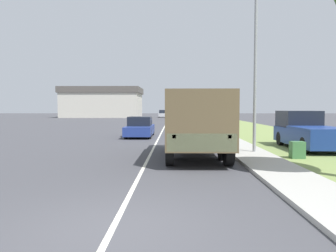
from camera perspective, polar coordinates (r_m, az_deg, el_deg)
ground_plane at (r=45.64m, az=-0.31°, el=0.48°), size 180.00×180.00×0.00m
lane_centre_stripe at (r=45.64m, az=-0.31°, el=0.48°), size 0.12×120.00×0.00m
sidewalk_right at (r=45.75m, az=5.33°, el=0.55°), size 1.80×120.00×0.12m
grass_strip_right at (r=46.29m, az=10.77°, el=0.47°), size 7.00×120.00×0.02m
military_truck at (r=13.92m, az=4.82°, el=0.94°), size 2.43×6.59×2.74m
car_nearest_ahead at (r=24.18m, az=-4.91°, el=-0.28°), size 1.87×4.77×1.48m
car_second_ahead at (r=40.68m, az=2.55°, el=1.12°), size 1.81×4.81×1.52m
car_third_ahead at (r=54.46m, az=1.78°, el=1.69°), size 1.75×4.14×1.67m
car_fourth_ahead at (r=65.92m, az=1.84°, el=1.91°), size 1.73×4.39×1.59m
car_farthest_ahead at (r=75.90m, az=-0.88°, el=2.10°), size 1.94×4.05×1.69m
pickup_truck at (r=18.42m, az=23.00°, el=-0.86°), size 2.05×5.20×1.94m
lamp_post at (r=15.56m, az=14.28°, el=12.25°), size 1.69×0.24×7.58m
utility_box at (r=14.64m, az=21.58°, el=-3.89°), size 0.55×0.45×0.70m
building_distant at (r=77.86m, az=-11.27°, el=4.07°), size 17.83×12.13×6.86m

